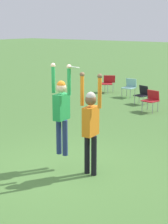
% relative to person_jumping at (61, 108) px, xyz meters
% --- Properties ---
extents(ground_plane, '(120.00, 120.00, 0.00)m').
position_rel_person_jumping_xyz_m(ground_plane, '(0.14, -0.05, -1.41)').
color(ground_plane, '#4C7A38').
extents(person_jumping, '(0.55, 0.42, 2.07)m').
position_rel_person_jumping_xyz_m(person_jumping, '(0.00, 0.00, 0.00)').
color(person_jumping, navy).
rests_on(person_jumping, ground_plane).
extents(person_defending, '(0.55, 0.42, 2.23)m').
position_rel_person_jumping_xyz_m(person_defending, '(0.75, 0.07, -0.21)').
color(person_defending, black).
rests_on(person_defending, ground_plane).
extents(frisbee, '(0.24, 0.24, 0.06)m').
position_rel_person_jumping_xyz_m(frisbee, '(0.35, 0.01, 0.92)').
color(frisbee, white).
extents(camping_chair_0, '(0.77, 0.84, 0.81)m').
position_rel_person_jumping_xyz_m(camping_chair_0, '(-4.56, 8.86, -0.92)').
color(camping_chair_0, gray).
rests_on(camping_chair_0, ground_plane).
extents(camping_chair_1, '(0.56, 0.60, 0.75)m').
position_rel_person_jumping_xyz_m(camping_chair_1, '(-1.89, 7.39, -0.97)').
color(camping_chair_1, gray).
rests_on(camping_chair_1, ground_plane).
extents(camping_chair_2, '(0.59, 0.62, 0.80)m').
position_rel_person_jumping_xyz_m(camping_chair_2, '(-0.96, 6.36, -0.92)').
color(camping_chair_2, gray).
rests_on(camping_chair_2, ground_plane).
extents(camping_chair_4, '(0.53, 0.56, 0.83)m').
position_rel_person_jumping_xyz_m(camping_chair_4, '(-3.08, 8.41, -0.90)').
color(camping_chair_4, gray).
rests_on(camping_chair_4, ground_plane).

